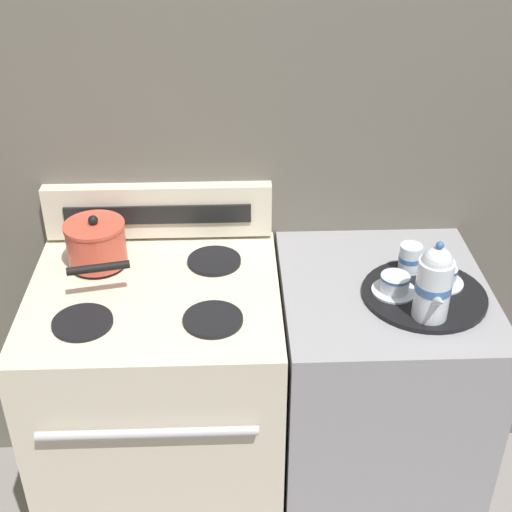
# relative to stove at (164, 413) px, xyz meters

# --- Properties ---
(ground_plane) EXTENTS (6.00, 6.00, 0.00)m
(ground_plane) POSITION_rel_stove_xyz_m (0.29, 0.00, -0.45)
(ground_plane) COLOR gray
(wall_back) EXTENTS (6.00, 0.05, 2.20)m
(wall_back) POSITION_rel_stove_xyz_m (0.29, 0.34, 0.65)
(wall_back) COLOR #666056
(wall_back) RESTS_ON ground
(stove) EXTENTS (0.69, 0.65, 0.92)m
(stove) POSITION_rel_stove_xyz_m (0.00, 0.00, 0.00)
(stove) COLOR beige
(stove) RESTS_ON ground
(control_panel) EXTENTS (0.68, 0.05, 0.16)m
(control_panel) POSITION_rel_stove_xyz_m (0.00, 0.29, 0.55)
(control_panel) COLOR beige
(control_panel) RESTS_ON stove
(side_counter) EXTENTS (0.57, 0.62, 0.91)m
(side_counter) POSITION_rel_stove_xyz_m (0.64, 0.00, -0.00)
(side_counter) COLOR #939399
(side_counter) RESTS_ON ground
(saucepan) EXTENTS (0.20, 0.27, 0.15)m
(saucepan) POSITION_rel_stove_xyz_m (-0.16, 0.14, 0.53)
(saucepan) COLOR #D14C38
(saucepan) RESTS_ON stove
(serving_tray) EXTENTS (0.33, 0.33, 0.01)m
(serving_tray) POSITION_rel_stove_xyz_m (0.73, -0.05, 0.46)
(serving_tray) COLOR black
(serving_tray) RESTS_ON side_counter
(teapot) EXTENTS (0.09, 0.15, 0.22)m
(teapot) POSITION_rel_stove_xyz_m (0.72, -0.15, 0.57)
(teapot) COLOR silver
(teapot) RESTS_ON serving_tray
(teacup_left) EXTENTS (0.12, 0.12, 0.05)m
(teacup_left) POSITION_rel_stove_xyz_m (0.65, -0.05, 0.49)
(teacup_left) COLOR silver
(teacup_left) RESTS_ON serving_tray
(teacup_right) EXTENTS (0.12, 0.12, 0.05)m
(teacup_right) POSITION_rel_stove_xyz_m (0.79, -0.01, 0.49)
(teacup_right) COLOR silver
(teacup_right) RESTS_ON serving_tray
(creamer_jug) EXTENTS (0.06, 0.06, 0.08)m
(creamer_jug) POSITION_rel_stove_xyz_m (0.71, 0.06, 0.51)
(creamer_jug) COLOR silver
(creamer_jug) RESTS_ON serving_tray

